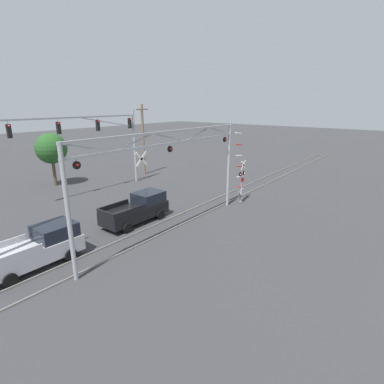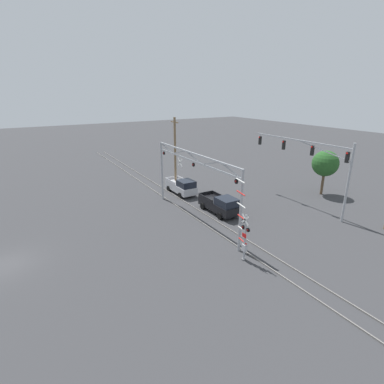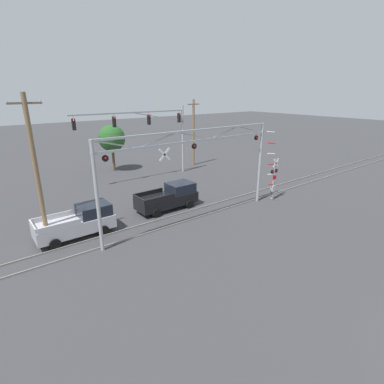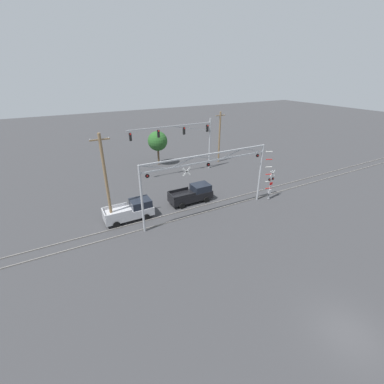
{
  "view_description": "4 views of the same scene",
  "coord_description": "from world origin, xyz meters",
  "px_view_note": "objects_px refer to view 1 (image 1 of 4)",
  "views": [
    {
      "loc": [
        -13.95,
        3.66,
        8.48
      ],
      "look_at": [
        1.79,
        15.96,
        2.53
      ],
      "focal_mm": 28.0,
      "sensor_mm": 36.0,
      "label": 1
    },
    {
      "loc": [
        23.85,
        1.99,
        12.38
      ],
      "look_at": [
        0.39,
        15.93,
        3.14
      ],
      "focal_mm": 28.0,
      "sensor_mm": 36.0,
      "label": 2
    },
    {
      "loc": [
        -12.78,
        -0.08,
        9.39
      ],
      "look_at": [
        -0.81,
        15.53,
        2.71
      ],
      "focal_mm": 28.0,
      "sensor_mm": 36.0,
      "label": 3
    },
    {
      "loc": [
        -13.15,
        -4.55,
        14.33
      ],
      "look_at": [
        -1.82,
        16.43,
        3.0
      ],
      "focal_mm": 24.0,
      "sensor_mm": 36.0,
      "label": 4
    }
  ],
  "objects_px": {
    "traffic_signal_span": "(106,133)",
    "utility_pole_right": "(143,139)",
    "pickup_truck_following": "(37,248)",
    "pickup_truck_lead": "(138,209)",
    "crossing_gantry": "(170,161)",
    "background_tree_beyond_span": "(51,149)",
    "crossing_signal_mast": "(241,181)"
  },
  "relations": [
    {
      "from": "utility_pole_right",
      "to": "background_tree_beyond_span",
      "type": "xyz_separation_m",
      "value": [
        -9.66,
        3.52,
        -0.38
      ]
    },
    {
      "from": "crossing_gantry",
      "to": "utility_pole_right",
      "type": "bearing_deg",
      "value": 52.33
    },
    {
      "from": "crossing_gantry",
      "to": "traffic_signal_span",
      "type": "relative_size",
      "value": 1.13
    },
    {
      "from": "crossing_signal_mast",
      "to": "traffic_signal_span",
      "type": "distance_m",
      "value": 14.11
    },
    {
      "from": "pickup_truck_lead",
      "to": "background_tree_beyond_span",
      "type": "relative_size",
      "value": 0.93
    },
    {
      "from": "pickup_truck_following",
      "to": "crossing_gantry",
      "type": "bearing_deg",
      "value": -20.84
    },
    {
      "from": "crossing_gantry",
      "to": "background_tree_beyond_span",
      "type": "height_order",
      "value": "crossing_gantry"
    },
    {
      "from": "pickup_truck_following",
      "to": "utility_pole_right",
      "type": "relative_size",
      "value": 0.61
    },
    {
      "from": "traffic_signal_span",
      "to": "pickup_truck_following",
      "type": "xyz_separation_m",
      "value": [
        -11.94,
        -9.57,
        -4.62
      ]
    },
    {
      "from": "traffic_signal_span",
      "to": "utility_pole_right",
      "type": "distance_m",
      "value": 7.18
    },
    {
      "from": "crossing_gantry",
      "to": "pickup_truck_lead",
      "type": "xyz_separation_m",
      "value": [
        0.03,
        3.32,
        -3.99
      ]
    },
    {
      "from": "crossing_signal_mast",
      "to": "background_tree_beyond_span",
      "type": "relative_size",
      "value": 1.13
    },
    {
      "from": "crossing_gantry",
      "to": "utility_pole_right",
      "type": "xyz_separation_m",
      "value": [
        11.14,
        14.43,
        -0.64
      ]
    },
    {
      "from": "utility_pole_right",
      "to": "pickup_truck_lead",
      "type": "bearing_deg",
      "value": -135.0
    },
    {
      "from": "traffic_signal_span",
      "to": "utility_pole_right",
      "type": "bearing_deg",
      "value": 16.21
    },
    {
      "from": "crossing_signal_mast",
      "to": "pickup_truck_following",
      "type": "distance_m",
      "value": 16.41
    },
    {
      "from": "crossing_gantry",
      "to": "crossing_signal_mast",
      "type": "distance_m",
      "value": 8.94
    },
    {
      "from": "traffic_signal_span",
      "to": "pickup_truck_lead",
      "type": "distance_m",
      "value": 11.11
    },
    {
      "from": "crossing_gantry",
      "to": "traffic_signal_span",
      "type": "height_order",
      "value": "traffic_signal_span"
    },
    {
      "from": "crossing_signal_mast",
      "to": "pickup_truck_following",
      "type": "bearing_deg",
      "value": 167.8
    },
    {
      "from": "pickup_truck_lead",
      "to": "pickup_truck_following",
      "type": "bearing_deg",
      "value": -176.77
    },
    {
      "from": "background_tree_beyond_span",
      "to": "crossing_gantry",
      "type": "bearing_deg",
      "value": -94.73
    },
    {
      "from": "crossing_signal_mast",
      "to": "utility_pole_right",
      "type": "distance_m",
      "value": 15.41
    },
    {
      "from": "pickup_truck_following",
      "to": "utility_pole_right",
      "type": "bearing_deg",
      "value": 31.65
    },
    {
      "from": "traffic_signal_span",
      "to": "utility_pole_right",
      "type": "xyz_separation_m",
      "value": [
        6.78,
        1.97,
        -1.27
      ]
    },
    {
      "from": "crossing_signal_mast",
      "to": "traffic_signal_span",
      "type": "xyz_separation_m",
      "value": [
        -4.07,
        13.03,
        3.56
      ]
    },
    {
      "from": "crossing_gantry",
      "to": "pickup_truck_following",
      "type": "relative_size",
      "value": 2.87
    },
    {
      "from": "crossing_gantry",
      "to": "crossing_signal_mast",
      "type": "bearing_deg",
      "value": -3.9
    },
    {
      "from": "crossing_signal_mast",
      "to": "pickup_truck_lead",
      "type": "distance_m",
      "value": 9.31
    },
    {
      "from": "background_tree_beyond_span",
      "to": "crossing_signal_mast",
      "type": "bearing_deg",
      "value": -69.45
    },
    {
      "from": "pickup_truck_lead",
      "to": "pickup_truck_following",
      "type": "distance_m",
      "value": 7.62
    },
    {
      "from": "pickup_truck_following",
      "to": "traffic_signal_span",
      "type": "bearing_deg",
      "value": 38.71
    }
  ]
}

